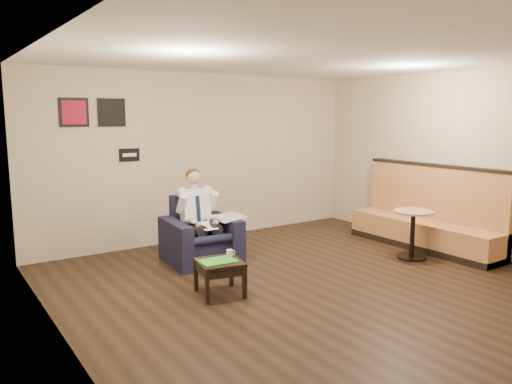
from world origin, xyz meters
TOP-DOWN VIEW (x-y plane):
  - ground at (0.00, 0.00)m, footprint 6.00×6.00m
  - wall_back at (0.00, 3.00)m, footprint 6.00×0.02m
  - wall_left at (-3.00, 0.00)m, footprint 0.02×6.00m
  - wall_right at (3.00, 0.00)m, footprint 0.02×6.00m
  - ceiling at (0.00, 0.00)m, footprint 6.00×6.00m
  - seating_sign at (-1.30, 2.98)m, footprint 0.32×0.02m
  - art_print_left at (-2.10, 2.98)m, footprint 0.42×0.03m
  - art_print_right at (-1.55, 2.98)m, footprint 0.42×0.03m
  - armchair at (-0.72, 1.76)m, footprint 1.03×1.03m
  - seated_man at (-0.73, 1.64)m, footprint 0.67×0.96m
  - lap_papers at (-0.73, 1.54)m, footprint 0.21×0.31m
  - newspaper at (-0.34, 1.63)m, footprint 0.42×0.52m
  - side_table at (-1.18, 0.42)m, footprint 0.60×0.60m
  - green_folder at (-1.21, 0.41)m, footprint 0.43×0.32m
  - coffee_mug at (-0.99, 0.50)m, footprint 0.09×0.09m
  - smartphone at (-1.10, 0.56)m, footprint 0.14×0.11m
  - banquette at (2.59, 0.44)m, footprint 0.61×2.57m
  - cafe_table at (1.95, 0.14)m, footprint 0.66×0.66m

SIDE VIEW (x-z plane):
  - ground at x=0.00m, z-range 0.00..0.00m
  - side_table at x=-1.18m, z-range 0.00..0.42m
  - cafe_table at x=1.95m, z-range 0.00..0.72m
  - smartphone at x=-1.10m, z-range 0.42..0.43m
  - green_folder at x=-1.21m, z-range 0.42..0.43m
  - coffee_mug at x=-0.99m, z-range 0.42..0.51m
  - armchair at x=-0.72m, z-range 0.00..0.93m
  - lap_papers at x=-0.73m, z-range 0.57..0.58m
  - newspaper at x=-0.34m, z-range 0.63..0.64m
  - seated_man at x=-0.73m, z-range 0.00..1.28m
  - banquette at x=2.59m, z-range 0.00..1.32m
  - wall_back at x=0.00m, z-range 0.00..2.80m
  - wall_left at x=-3.00m, z-range 0.00..2.80m
  - wall_right at x=3.00m, z-range 0.00..2.80m
  - seating_sign at x=-1.30m, z-range 1.40..1.60m
  - art_print_left at x=-2.10m, z-range 1.94..2.36m
  - art_print_right at x=-1.55m, z-range 1.94..2.36m
  - ceiling at x=0.00m, z-range 2.79..2.81m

